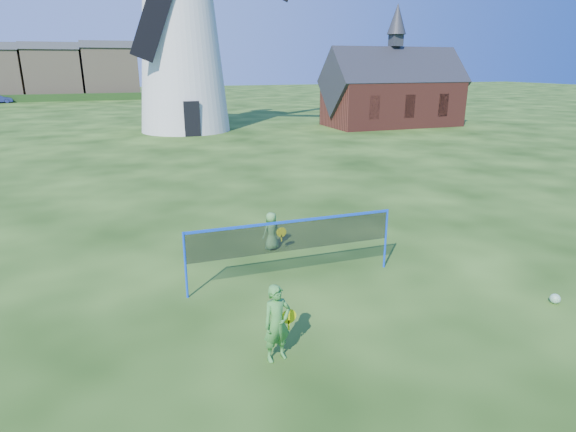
% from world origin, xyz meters
% --- Properties ---
extents(ground, '(220.00, 220.00, 0.00)m').
position_xyz_m(ground, '(0.00, 0.00, 0.00)').
color(ground, black).
rests_on(ground, ground).
extents(windmill, '(16.12, 6.80, 21.18)m').
position_xyz_m(windmill, '(1.71, 28.47, 7.15)').
color(windmill, silver).
rests_on(windmill, ground).
extents(chapel, '(11.38, 5.52, 9.62)m').
position_xyz_m(chapel, '(18.58, 26.00, 2.71)').
color(chapel, maroon).
rests_on(chapel, ground).
extents(badminton_net, '(5.05, 0.05, 1.55)m').
position_xyz_m(badminton_net, '(0.15, 0.03, 1.14)').
color(badminton_net, blue).
rests_on(badminton_net, ground).
extents(player_girl, '(0.70, 0.43, 1.41)m').
position_xyz_m(player_girl, '(-1.19, -2.84, 0.71)').
color(player_girl, '#408E39').
rests_on(player_girl, ground).
extents(player_boy, '(0.66, 0.50, 1.08)m').
position_xyz_m(player_boy, '(0.32, 2.20, 0.54)').
color(player_boy, '#589D4C').
rests_on(player_boy, ground).
extents(play_ball, '(0.22, 0.22, 0.22)m').
position_xyz_m(play_ball, '(5.15, -2.93, 0.11)').
color(play_ball, green).
rests_on(play_ball, ground).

